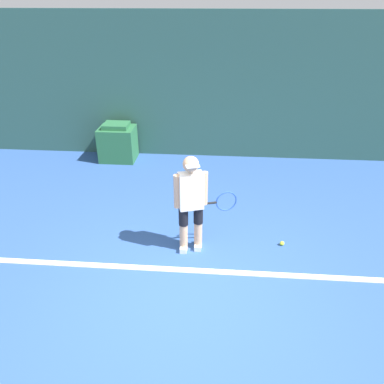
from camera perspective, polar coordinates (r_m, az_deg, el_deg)
name	(u,v)px	position (r m, az deg, el deg)	size (l,w,h in m)	color
ground_plane	(183,298)	(4.92, -1.40, -15.91)	(24.00, 24.00, 0.00)	#2D5193
back_wall	(204,88)	(8.47, 1.88, 15.54)	(24.00, 0.10, 3.13)	#2D564C
court_baseline	(187,270)	(5.31, -0.79, -11.82)	(21.60, 0.10, 0.01)	white
tennis_player	(192,201)	(5.27, -0.03, -1.34)	(0.89, 0.40, 1.50)	tan
tennis_ball	(282,243)	(5.92, 13.55, -7.61)	(0.07, 0.07, 0.07)	#D1E533
covered_chair	(118,143)	(8.71, -11.23, 7.40)	(0.79, 0.65, 0.85)	#28663D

